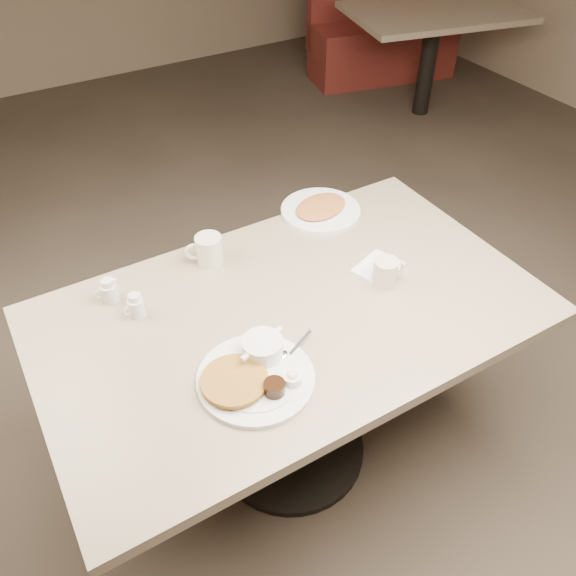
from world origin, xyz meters
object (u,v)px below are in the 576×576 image
diner_table (291,347)px  creamer_left (136,306)px  coffee_mug_far (208,250)px  booth_back_right (386,28)px  coffee_mug_near (386,272)px  hash_plate (321,209)px  main_plate (254,372)px  creamer_right (109,291)px

diner_table → creamer_left: 0.50m
coffee_mug_far → booth_back_right: (2.67, 2.43, -0.39)m
coffee_mug_near → hash_plate: 0.44m
main_plate → creamer_left: creamer_left is taller
creamer_left → hash_plate: 0.79m
coffee_mug_near → hash_plate: size_ratio=0.32×
coffee_mug_far → creamer_left: size_ratio=1.67×
main_plate → hash_plate: size_ratio=1.15×
creamer_left → booth_back_right: size_ratio=0.05×
main_plate → coffee_mug_far: bearing=78.6°
creamer_right → hash_plate: creamer_right is taller
coffee_mug_near → hash_plate: bearing=84.4°
main_plate → coffee_mug_far: (0.10, 0.51, 0.03)m
hash_plate → booth_back_right: booth_back_right is taller
diner_table → coffee_mug_near: bearing=-8.6°
creamer_left → booth_back_right: booth_back_right is taller
diner_table → coffee_mug_far: 0.42m
diner_table → coffee_mug_near: (0.32, -0.05, 0.22)m
creamer_right → creamer_left: bearing=-65.3°
coffee_mug_near → coffee_mug_far: bearing=138.7°
coffee_mug_far → creamer_right: 0.34m
main_plate → coffee_mug_near: size_ratio=3.64×
diner_table → main_plate: 0.34m
booth_back_right → coffee_mug_far: bearing=-137.7°
coffee_mug_near → creamer_right: (-0.77, 0.36, -0.01)m
diner_table → hash_plate: size_ratio=4.16×
main_plate → hash_plate: bearing=44.4°
coffee_mug_far → main_plate: bearing=-101.4°
main_plate → diner_table: bearing=38.7°
creamer_right → coffee_mug_far: bearing=2.8°
coffee_mug_far → hash_plate: coffee_mug_far is taller
main_plate → creamer_right: creamer_right is taller
diner_table → coffee_mug_near: size_ratio=13.12×
creamer_right → booth_back_right: 3.90m
diner_table → hash_plate: bearing=47.4°
hash_plate → main_plate: bearing=-135.6°
creamer_left → coffee_mug_far: bearing=22.6°
creamer_left → booth_back_right: bearing=40.7°
coffee_mug_near → booth_back_right: size_ratio=0.07×
main_plate → hash_plate: 0.81m
creamer_left → hash_plate: bearing=13.1°
coffee_mug_near → creamer_right: bearing=154.7°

